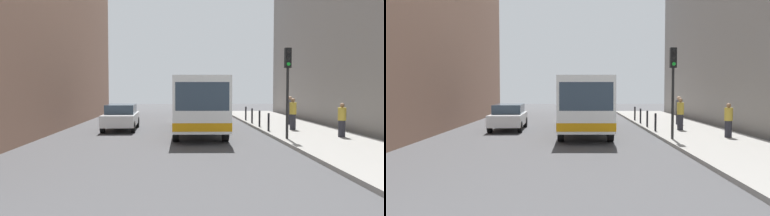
# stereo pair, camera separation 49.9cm
# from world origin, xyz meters

# --- Properties ---
(ground_plane) EXTENTS (80.00, 80.00, 0.00)m
(ground_plane) POSITION_xyz_m (0.00, 0.00, 0.00)
(ground_plane) COLOR #424244
(sidewalk) EXTENTS (4.40, 40.00, 0.15)m
(sidewalk) POSITION_xyz_m (5.40, 0.00, 0.07)
(sidewalk) COLOR gray
(sidewalk) RESTS_ON ground
(bus) EXTENTS (2.69, 11.06, 3.00)m
(bus) POSITION_xyz_m (-0.30, 2.84, 1.73)
(bus) COLOR white
(bus) RESTS_ON ground
(car_beside_bus) EXTENTS (1.94, 4.44, 1.48)m
(car_beside_bus) POSITION_xyz_m (-4.67, 3.97, 0.78)
(car_beside_bus) COLOR silver
(car_beside_bus) RESTS_ON ground
(traffic_light) EXTENTS (0.28, 0.33, 4.10)m
(traffic_light) POSITION_xyz_m (3.55, -1.50, 3.01)
(traffic_light) COLOR black
(traffic_light) RESTS_ON sidewalk
(bollard_near) EXTENTS (0.11, 0.11, 0.95)m
(bollard_near) POSITION_xyz_m (3.45, 1.80, 0.62)
(bollard_near) COLOR black
(bollard_near) RESTS_ON sidewalk
(bollard_mid) EXTENTS (0.11, 0.11, 0.95)m
(bollard_mid) POSITION_xyz_m (3.45, 4.19, 0.62)
(bollard_mid) COLOR black
(bollard_mid) RESTS_ON sidewalk
(bollard_far) EXTENTS (0.11, 0.11, 0.95)m
(bollard_far) POSITION_xyz_m (3.45, 6.59, 0.62)
(bollard_far) COLOR black
(bollard_far) RESTS_ON sidewalk
(bollard_farthest) EXTENTS (0.11, 0.11, 0.95)m
(bollard_farthest) POSITION_xyz_m (3.45, 8.99, 0.62)
(bollard_farthest) COLOR black
(bollard_farthest) RESTS_ON sidewalk
(pedestrian_near_signal) EXTENTS (0.38, 0.38, 1.60)m
(pedestrian_near_signal) POSITION_xyz_m (6.28, -0.96, 0.94)
(pedestrian_near_signal) COLOR #26262D
(pedestrian_near_signal) RESTS_ON sidewalk
(pedestrian_mid_sidewalk) EXTENTS (0.38, 0.38, 1.73)m
(pedestrian_mid_sidewalk) POSITION_xyz_m (4.93, 2.40, 1.01)
(pedestrian_mid_sidewalk) COLOR #26262D
(pedestrian_mid_sidewalk) RESTS_ON sidewalk
(pedestrian_far_sidewalk) EXTENTS (0.38, 0.38, 1.76)m
(pedestrian_far_sidewalk) POSITION_xyz_m (5.69, 5.70, 1.03)
(pedestrian_far_sidewalk) COLOR #26262D
(pedestrian_far_sidewalk) RESTS_ON sidewalk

